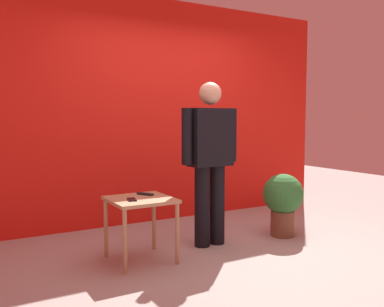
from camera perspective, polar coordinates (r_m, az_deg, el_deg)
ground_plane at (r=4.17m, az=6.79°, el=-13.32°), size 12.00×12.00×0.00m
back_wall_red at (r=5.39m, az=-3.80°, el=5.71°), size 4.79×0.12×2.76m
standing_person at (r=4.25m, az=2.43°, el=-0.19°), size 0.65×0.25×1.65m
side_table at (r=3.86m, az=-6.97°, el=-7.20°), size 0.55×0.55×0.58m
cell_phone at (r=3.76m, az=-8.13°, el=-6.16°), size 0.10×0.16×0.01m
tv_remote at (r=3.99m, az=-6.33°, el=-5.44°), size 0.12×0.17×0.02m
potted_plant at (r=4.75m, az=12.16°, el=-6.05°), size 0.44×0.44×0.69m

